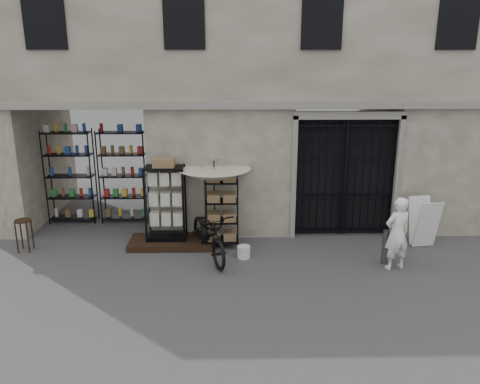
{
  "coord_description": "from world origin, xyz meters",
  "views": [
    {
      "loc": [
        -1.02,
        -8.78,
        4.29
      ],
      "look_at": [
        -0.8,
        1.4,
        1.35
      ],
      "focal_mm": 35.0,
      "sensor_mm": 36.0,
      "label": 1
    }
  ],
  "objects_px": {
    "market_umbrella": "(214,172)",
    "white_bucket": "(244,252)",
    "wooden_stool": "(24,235)",
    "wire_rack": "(222,213)",
    "easel_sign": "(424,222)",
    "display_cabinet": "(166,207)",
    "steel_bollard": "(385,247)",
    "shopkeeper": "(394,268)",
    "bicycle": "(209,257)"
  },
  "relations": [
    {
      "from": "wooden_stool",
      "to": "easel_sign",
      "type": "distance_m",
      "value": 9.22
    },
    {
      "from": "white_bucket",
      "to": "market_umbrella",
      "type": "bearing_deg",
      "value": 125.91
    },
    {
      "from": "shopkeeper",
      "to": "easel_sign",
      "type": "height_order",
      "value": "easel_sign"
    },
    {
      "from": "white_bucket",
      "to": "steel_bollard",
      "type": "xyz_separation_m",
      "value": [
        3.03,
        -0.35,
        0.24
      ]
    },
    {
      "from": "white_bucket",
      "to": "shopkeeper",
      "type": "relative_size",
      "value": 0.18
    },
    {
      "from": "display_cabinet",
      "to": "white_bucket",
      "type": "xyz_separation_m",
      "value": [
        1.8,
        -0.83,
        -0.8
      ]
    },
    {
      "from": "display_cabinet",
      "to": "shopkeeper",
      "type": "relative_size",
      "value": 1.21
    },
    {
      "from": "white_bucket",
      "to": "bicycle",
      "type": "xyz_separation_m",
      "value": [
        -0.77,
        0.05,
        -0.14
      ]
    },
    {
      "from": "wire_rack",
      "to": "market_umbrella",
      "type": "xyz_separation_m",
      "value": [
        -0.18,
        0.22,
        0.92
      ]
    },
    {
      "from": "wire_rack",
      "to": "easel_sign",
      "type": "relative_size",
      "value": 1.48
    },
    {
      "from": "bicycle",
      "to": "wooden_stool",
      "type": "relative_size",
      "value": 2.79
    },
    {
      "from": "bicycle",
      "to": "shopkeeper",
      "type": "relative_size",
      "value": 1.35
    },
    {
      "from": "shopkeeper",
      "to": "easel_sign",
      "type": "xyz_separation_m",
      "value": [
        1.06,
        1.19,
        0.59
      ]
    },
    {
      "from": "wire_rack",
      "to": "shopkeeper",
      "type": "bearing_deg",
      "value": -40.91
    },
    {
      "from": "display_cabinet",
      "to": "steel_bollard",
      "type": "xyz_separation_m",
      "value": [
        4.83,
        -1.18,
        -0.56
      ]
    },
    {
      "from": "wire_rack",
      "to": "market_umbrella",
      "type": "height_order",
      "value": "market_umbrella"
    },
    {
      "from": "display_cabinet",
      "to": "shopkeeper",
      "type": "distance_m",
      "value": 5.25
    },
    {
      "from": "display_cabinet",
      "to": "wire_rack",
      "type": "xyz_separation_m",
      "value": [
        1.31,
        -0.13,
        -0.11
      ]
    },
    {
      "from": "display_cabinet",
      "to": "wooden_stool",
      "type": "height_order",
      "value": "display_cabinet"
    },
    {
      "from": "easel_sign",
      "to": "shopkeeper",
      "type": "bearing_deg",
      "value": -140.28
    },
    {
      "from": "market_umbrella",
      "to": "white_bucket",
      "type": "height_order",
      "value": "market_umbrella"
    },
    {
      "from": "bicycle",
      "to": "easel_sign",
      "type": "height_order",
      "value": "easel_sign"
    },
    {
      "from": "market_umbrella",
      "to": "bicycle",
      "type": "xyz_separation_m",
      "value": [
        -0.1,
        -0.87,
        -1.74
      ]
    },
    {
      "from": "steel_bollard",
      "to": "easel_sign",
      "type": "relative_size",
      "value": 0.67
    },
    {
      "from": "wire_rack",
      "to": "steel_bollard",
      "type": "bearing_deg",
      "value": -37.87
    },
    {
      "from": "market_umbrella",
      "to": "wooden_stool",
      "type": "bearing_deg",
      "value": -174.3
    },
    {
      "from": "shopkeeper",
      "to": "market_umbrella",
      "type": "bearing_deg",
      "value": -37.82
    },
    {
      "from": "white_bucket",
      "to": "wooden_stool",
      "type": "xyz_separation_m",
      "value": [
        -5.0,
        0.49,
        0.26
      ]
    },
    {
      "from": "wooden_stool",
      "to": "steel_bollard",
      "type": "height_order",
      "value": "wooden_stool"
    },
    {
      "from": "display_cabinet",
      "to": "white_bucket",
      "type": "height_order",
      "value": "display_cabinet"
    },
    {
      "from": "display_cabinet",
      "to": "white_bucket",
      "type": "bearing_deg",
      "value": -14.67
    },
    {
      "from": "bicycle",
      "to": "easel_sign",
      "type": "bearing_deg",
      "value": -14.46
    },
    {
      "from": "bicycle",
      "to": "steel_bollard",
      "type": "distance_m",
      "value": 3.84
    },
    {
      "from": "steel_bollard",
      "to": "easel_sign",
      "type": "height_order",
      "value": "easel_sign"
    },
    {
      "from": "market_umbrella",
      "to": "display_cabinet",
      "type": "bearing_deg",
      "value": -175.4
    },
    {
      "from": "wire_rack",
      "to": "steel_bollard",
      "type": "relative_size",
      "value": 2.22
    },
    {
      "from": "wooden_stool",
      "to": "display_cabinet",
      "type": "bearing_deg",
      "value": 6.09
    },
    {
      "from": "white_bucket",
      "to": "bicycle",
      "type": "relative_size",
      "value": 0.13
    },
    {
      "from": "shopkeeper",
      "to": "easel_sign",
      "type": "relative_size",
      "value": 1.38
    },
    {
      "from": "wooden_stool",
      "to": "shopkeeper",
      "type": "bearing_deg",
      "value": -7.59
    },
    {
      "from": "display_cabinet",
      "to": "shopkeeper",
      "type": "height_order",
      "value": "display_cabinet"
    },
    {
      "from": "white_bucket",
      "to": "wooden_stool",
      "type": "height_order",
      "value": "wooden_stool"
    },
    {
      "from": "easel_sign",
      "to": "white_bucket",
      "type": "bearing_deg",
      "value": 179.27
    },
    {
      "from": "wire_rack",
      "to": "steel_bollard",
      "type": "xyz_separation_m",
      "value": [
        3.52,
        -1.05,
        -0.44
      ]
    },
    {
      "from": "market_umbrella",
      "to": "wooden_stool",
      "type": "relative_size",
      "value": 3.2
    },
    {
      "from": "market_umbrella",
      "to": "shopkeeper",
      "type": "relative_size",
      "value": 1.55
    },
    {
      "from": "wire_rack",
      "to": "wooden_stool",
      "type": "distance_m",
      "value": 4.53
    },
    {
      "from": "wire_rack",
      "to": "wooden_stool",
      "type": "height_order",
      "value": "wire_rack"
    },
    {
      "from": "display_cabinet",
      "to": "white_bucket",
      "type": "relative_size",
      "value": 6.63
    },
    {
      "from": "market_umbrella",
      "to": "wooden_stool",
      "type": "height_order",
      "value": "market_umbrella"
    }
  ]
}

